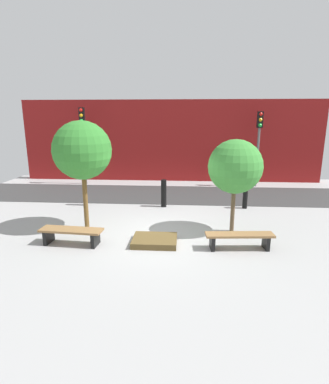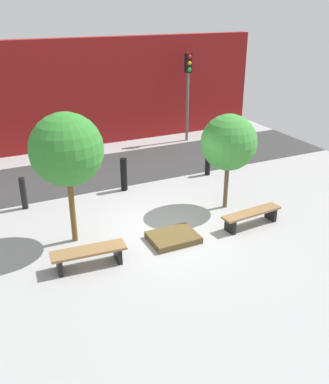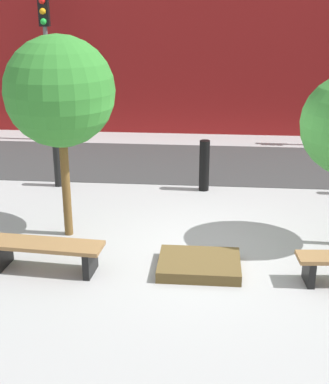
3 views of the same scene
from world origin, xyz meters
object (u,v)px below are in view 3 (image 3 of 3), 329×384
at_px(bench_left, 46,250).
at_px(tree_behind_left_bench, 60,92).
at_px(bollard_far_left, 58,164).
at_px(traffic_light_west, 46,44).
at_px(bollard_left, 204,166).
at_px(planter_bed, 199,265).

distance_m(bench_left, tree_behind_left_bench, 2.50).
bearing_deg(tree_behind_left_bench, bollard_far_left, 109.20).
bearing_deg(bollard_far_left, tree_behind_left_bench, -70.80).
relative_size(bollard_far_left, traffic_light_west, 0.25).
height_order(tree_behind_left_bench, bollard_far_left, tree_behind_left_bench).
relative_size(bollard_left, traffic_light_west, 0.28).
bearing_deg(bollard_far_left, planter_bed, -48.71).
height_order(bench_left, bollard_left, bollard_left).
xyz_separation_m(bollard_far_left, traffic_light_west, (-1.28, 3.94, 2.21)).
height_order(planter_bed, bollard_left, bollard_left).
relative_size(planter_bed, bollard_far_left, 1.25).
bearing_deg(traffic_light_west, planter_bed, -59.51).
height_order(bollard_left, traffic_light_west, traffic_light_west).
relative_size(tree_behind_left_bench, bollard_left, 3.09).
xyz_separation_m(bench_left, tree_behind_left_bench, (0.00, 1.30, 2.13)).
distance_m(bench_left, bollard_left, 4.43).
distance_m(bench_left, bollard_far_left, 3.89).
bearing_deg(bench_left, traffic_light_west, 110.06).
distance_m(tree_behind_left_bench, traffic_light_west, 6.77).
relative_size(bench_left, traffic_light_west, 0.45).
distance_m(planter_bed, tree_behind_left_bench, 3.47).
height_order(bollard_far_left, bollard_left, bollard_left).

